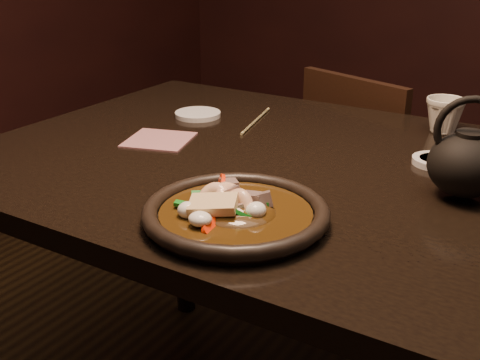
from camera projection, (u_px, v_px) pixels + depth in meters
The scene contains 10 objects.
table at pixel (367, 216), 1.13m from camera, with size 1.60×0.90×0.75m.
chair at pixel (370, 191), 1.84m from camera, with size 0.48×0.48×0.80m.
plate at pixel (236, 214), 0.92m from camera, with size 0.29×0.29×0.03m.
stirfry at pixel (230, 210), 0.92m from camera, with size 0.16×0.17×0.07m.
soy_dish at pixel (436, 161), 1.16m from camera, with size 0.09×0.09×0.01m, color silver.
saucer_left at pixel (198, 114), 1.47m from camera, with size 0.11×0.11×0.01m, color silver.
tea_cup at pixel (444, 114), 1.34m from camera, with size 0.09×0.08×0.09m, color beige.
chopsticks at pixel (256, 121), 1.43m from camera, with size 0.06×0.22×0.01m.
napkin at pixel (159, 140), 1.30m from camera, with size 0.13×0.13×0.00m, color #975D5E.
teapot at pixel (467, 161), 1.00m from camera, with size 0.15×0.13×0.17m.
Camera 1 is at (0.33, -0.99, 1.16)m, focal length 45.00 mm.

